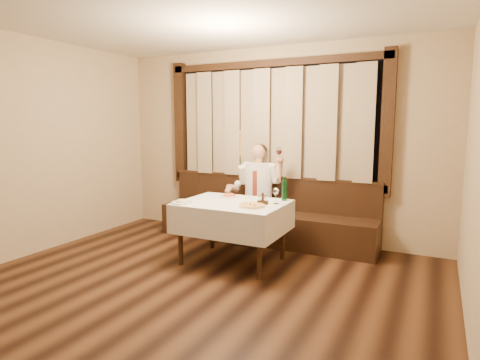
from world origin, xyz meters
The scene contains 10 objects.
room centered at (0.00, 0.97, 1.50)m, with size 5.01×6.01×2.81m.
banquette centered at (0.00, 2.72, 0.31)m, with size 3.20×0.61×0.94m.
dining_table centered at (0.00, 1.70, 0.65)m, with size 1.27×0.97×0.76m.
pizza centered at (0.33, 1.54, 0.77)m, with size 0.31×0.31×0.03m.
pasta_red centered at (-0.19, 1.97, 0.79)m, with size 0.26×0.26×0.09m.
pasta_cream centered at (-0.51, 1.36, 0.79)m, with size 0.26×0.26×0.09m.
green_bottle centered at (0.53, 2.07, 0.89)m, with size 0.07×0.07×0.31m.
table_wine_glass centered at (0.51, 1.83, 0.90)m, with size 0.07×0.07×0.19m.
cruet_caddy centered at (0.38, 1.74, 0.80)m, with size 0.13×0.08×0.13m.
seated_man centered at (-0.10, 2.63, 0.82)m, with size 0.77×0.58×1.41m.
Camera 1 is at (2.21, -2.55, 1.71)m, focal length 30.00 mm.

